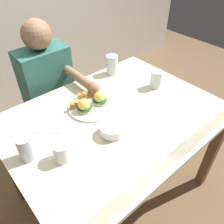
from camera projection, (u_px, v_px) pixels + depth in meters
ground_plane at (114, 188)px, 1.75m from camera, size 6.00×6.00×0.00m
dining_table at (115, 129)px, 1.34m from camera, size 1.20×0.90×0.74m
eggs_benedict_plate at (91, 104)px, 1.32m from camera, size 0.27×0.27×0.09m
fruit_bowl at (112, 129)px, 1.15m from camera, size 0.12×0.12×0.06m
coffee_mug at (62, 151)px, 1.02m from camera, size 0.11×0.08×0.09m
fork at (51, 132)px, 1.17m from camera, size 0.13×0.12×0.00m
water_glass_near at (112, 66)px, 1.60m from camera, size 0.08×0.08×0.13m
water_glass_far at (27, 149)px, 1.02m from camera, size 0.08×0.08×0.13m
water_glass_extra at (156, 80)px, 1.47m from camera, size 0.08×0.08×0.11m
diner_person at (50, 89)px, 1.64m from camera, size 0.34×0.54×1.14m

